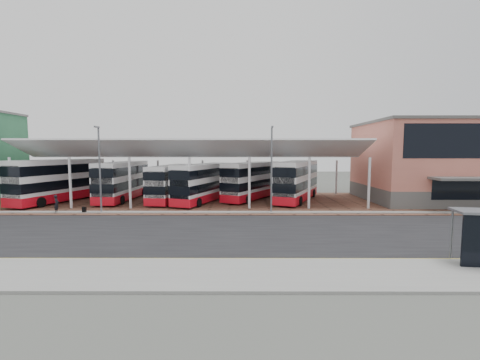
{
  "coord_description": "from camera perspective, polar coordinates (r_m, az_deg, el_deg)",
  "views": [
    {
      "loc": [
        -0.85,
        -23.47,
        5.75
      ],
      "look_at": [
        -0.94,
        7.36,
        3.03
      ],
      "focal_mm": 24.0,
      "sensor_mm": 36.0,
      "label": 1
    }
  ],
  "objects": [
    {
      "name": "pedestrian",
      "position": [
        34.5,
        -29.82,
        -3.7
      ],
      "size": [
        0.54,
        0.7,
        1.69
      ],
      "primitive_type": "imported",
      "rotation": [
        0.0,
        0.0,
        1.81
      ],
      "color": "black",
      "rests_on": "forecourt"
    },
    {
      "name": "sidewalk",
      "position": [
        15.57,
        3.42,
        -16.37
      ],
      "size": [
        120.0,
        4.0,
        0.14
      ],
      "primitive_type": "cube",
      "color": "gray",
      "rests_on": "ground"
    },
    {
      "name": "suitcase",
      "position": [
        33.34,
        -25.96,
        -4.8
      ],
      "size": [
        0.33,
        0.24,
        0.57
      ],
      "primitive_type": "cube",
      "color": "black",
      "rests_on": "forecourt"
    },
    {
      "name": "bus_2",
      "position": [
        38.03,
        -12.14,
        -0.55
      ],
      "size": [
        3.61,
        10.25,
        4.14
      ],
      "rotation": [
        0.0,
        0.0,
        -0.13
      ],
      "color": "white",
      "rests_on": "forecourt"
    },
    {
      "name": "bus_0",
      "position": [
        41.96,
        -29.42,
        -0.11
      ],
      "size": [
        5.9,
        11.97,
        4.82
      ],
      "rotation": [
        0.0,
        0.0,
        -0.29
      ],
      "color": "white",
      "rests_on": "forecourt"
    },
    {
      "name": "terminal",
      "position": [
        44.36,
        32.72,
        2.84
      ],
      "size": [
        18.4,
        14.4,
        9.25
      ],
      "color": "#575553",
      "rests_on": "ground"
    },
    {
      "name": "lamp_east",
      "position": [
        29.91,
        5.63,
        2.36
      ],
      "size": [
        0.16,
        0.9,
        8.07
      ],
      "color": "slate",
      "rests_on": "ground"
    },
    {
      "name": "bus_3",
      "position": [
        36.62,
        -6.64,
        -0.55
      ],
      "size": [
        5.83,
        10.65,
        4.31
      ],
      "rotation": [
        0.0,
        0.0,
        -0.35
      ],
      "color": "white",
      "rests_on": "forecourt"
    },
    {
      "name": "bus_5",
      "position": [
        37.95,
        10.08,
        -0.18
      ],
      "size": [
        6.87,
        11.24,
        4.6
      ],
      "rotation": [
        0.0,
        0.0,
        -0.42
      ],
      "color": "white",
      "rests_on": "forecourt"
    },
    {
      "name": "yellow_line_far",
      "position": [
        17.74,
        2.98,
        -13.79
      ],
      "size": [
        120.0,
        0.12,
        0.01
      ],
      "primitive_type": "cube",
      "color": "yellow",
      "rests_on": "road"
    },
    {
      "name": "north_kerb",
      "position": [
        30.22,
        1.78,
        -5.79
      ],
      "size": [
        120.0,
        0.8,
        0.14
      ],
      "primitive_type": "cube",
      "color": "gray",
      "rests_on": "ground"
    },
    {
      "name": "bus_4",
      "position": [
        38.64,
        2.2,
        -0.15
      ],
      "size": [
        7.42,
        10.56,
        4.42
      ],
      "rotation": [
        0.0,
        0.0,
        -0.51
      ],
      "color": "white",
      "rests_on": "forecourt"
    },
    {
      "name": "ground",
      "position": [
        24.18,
        2.19,
        -8.72
      ],
      "size": [
        140.0,
        140.0,
        0.0
      ],
      "primitive_type": "plane",
      "color": "#484A45"
    },
    {
      "name": "forecourt",
      "position": [
        37.03,
        4.58,
        -3.86
      ],
      "size": [
        72.0,
        16.0,
        0.06
      ],
      "primitive_type": "cube",
      "color": "brown",
      "rests_on": "ground"
    },
    {
      "name": "yellow_line_near",
      "position": [
        17.46,
        3.03,
        -14.11
      ],
      "size": [
        120.0,
        0.12,
        0.01
      ],
      "primitive_type": "cube",
      "color": "yellow",
      "rests_on": "road"
    },
    {
      "name": "road",
      "position": [
        23.21,
        2.28,
        -9.28
      ],
      "size": [
        120.0,
        14.0,
        0.02
      ],
      "primitive_type": "cube",
      "color": "black",
      "rests_on": "ground"
    },
    {
      "name": "lamp_west",
      "position": [
        32.55,
        -23.69,
        2.17
      ],
      "size": [
        0.16,
        0.9,
        8.07
      ],
      "color": "slate",
      "rests_on": "ground"
    },
    {
      "name": "canopy",
      "position": [
        37.76,
        -7.71,
        5.07
      ],
      "size": [
        37.0,
        11.63,
        7.07
      ],
      "color": "silver",
      "rests_on": "ground"
    },
    {
      "name": "bus_1",
      "position": [
        40.38,
        -20.1,
        -0.17
      ],
      "size": [
        3.01,
        11.0,
        4.5
      ],
      "rotation": [
        0.0,
        0.0,
        -0.03
      ],
      "color": "white",
      "rests_on": "forecourt"
    }
  ]
}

